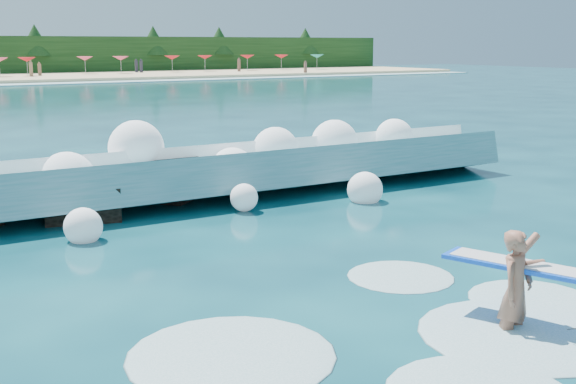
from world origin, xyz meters
name	(u,v)px	position (x,y,z in m)	size (l,w,h in m)	color
ground	(274,295)	(0.00, 0.00, 0.00)	(200.00, 200.00, 0.00)	#072F3B
breaking_wave	(182,177)	(1.71, 7.61, 0.60)	(20.00, 3.05, 1.72)	teal
rock_cluster	(57,197)	(-1.50, 7.64, 0.41)	(8.20, 3.22, 1.30)	black
surfer_with_board	(519,286)	(2.21, -3.06, 0.65)	(1.37, 2.94, 1.77)	#A0614A
wave_spray	(160,163)	(1.05, 7.45, 1.05)	(14.86, 4.46, 2.35)	white
surf_foam	(430,336)	(1.00, -2.59, 0.00)	(8.87, 5.92, 0.14)	silver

